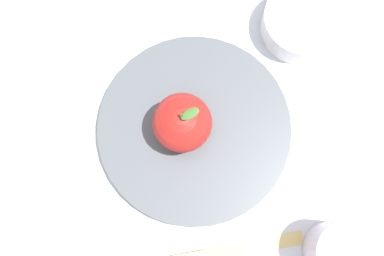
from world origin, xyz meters
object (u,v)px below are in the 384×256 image
Objects in this scene: side_bowl at (301,22)px; knife at (208,255)px; cup at (340,252)px; apple at (182,123)px; dinner_plate at (192,130)px.

knife is at bearing -121.06° from side_bowl.
cup reaches higher than knife.
knife is at bearing 173.26° from cup.
apple is 0.25m from cup.
cup is at bearing -49.93° from dinner_plate.
side_bowl is at bearing 87.24° from cup.
dinner_plate is 3.01× the size of apple.
dinner_plate is 3.18× the size of cup.
side_bowl reaches higher than knife.
cup is (0.17, -0.19, -0.01)m from apple.
dinner_plate is at bearing 130.07° from cup.
dinner_plate is 0.05m from apple.
cup is (-0.02, -0.31, 0.02)m from side_bowl.
dinner_plate is 0.25m from cup.
apple is 0.18m from knife.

